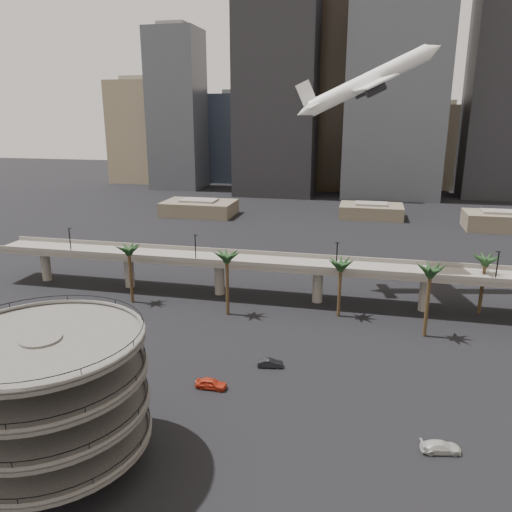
% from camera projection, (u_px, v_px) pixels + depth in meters
% --- Properties ---
extents(ground, '(700.00, 700.00, 0.00)m').
position_uv_depth(ground, '(175.00, 460.00, 58.95)').
color(ground, black).
rests_on(ground, ground).
extents(parking_ramp, '(22.20, 22.20, 17.35)m').
position_uv_depth(parking_ramp, '(47.00, 391.00, 55.22)').
color(parking_ramp, '#4A4745').
rests_on(parking_ramp, ground).
extents(overpass, '(130.00, 9.30, 14.70)m').
position_uv_depth(overpass, '(268.00, 266.00, 108.46)').
color(overpass, slate).
rests_on(overpass, ground).
extents(palm_trees, '(76.40, 18.40, 14.00)m').
position_uv_depth(palm_trees, '(318.00, 262.00, 97.58)').
color(palm_trees, '#47361E').
rests_on(palm_trees, ground).
extents(low_buildings, '(135.00, 27.50, 6.80)m').
position_uv_depth(low_buildings, '(331.00, 212.00, 190.06)').
color(low_buildings, '#685E4C').
rests_on(low_buildings, ground).
extents(skyline, '(269.00, 86.00, 126.24)m').
position_uv_depth(skyline, '(363.00, 98.00, 246.39)').
color(skyline, gray).
rests_on(skyline, ground).
extents(airborne_jet, '(31.13, 29.27, 17.02)m').
position_uv_depth(airborne_jet, '(368.00, 82.00, 105.81)').
color(airborne_jet, white).
rests_on(airborne_jet, ground).
extents(car_a, '(4.70, 1.91, 1.60)m').
position_uv_depth(car_a, '(211.00, 383.00, 73.98)').
color(car_a, red).
rests_on(car_a, ground).
extents(car_b, '(4.30, 2.10, 1.36)m').
position_uv_depth(car_b, '(270.00, 363.00, 80.24)').
color(car_b, black).
rests_on(car_b, ground).
extents(car_c, '(5.09, 2.85, 1.39)m').
position_uv_depth(car_c, '(441.00, 447.00, 60.11)').
color(car_c, silver).
rests_on(car_c, ground).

